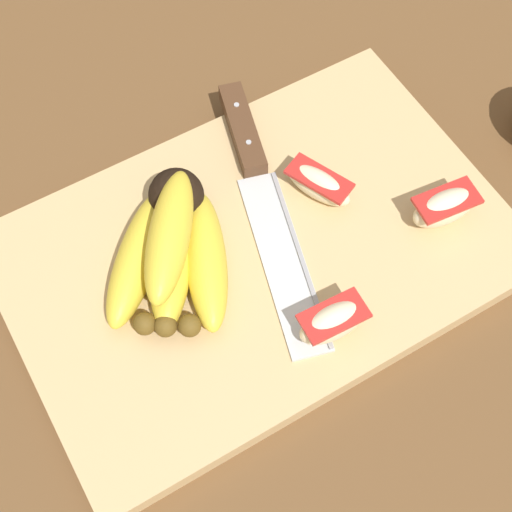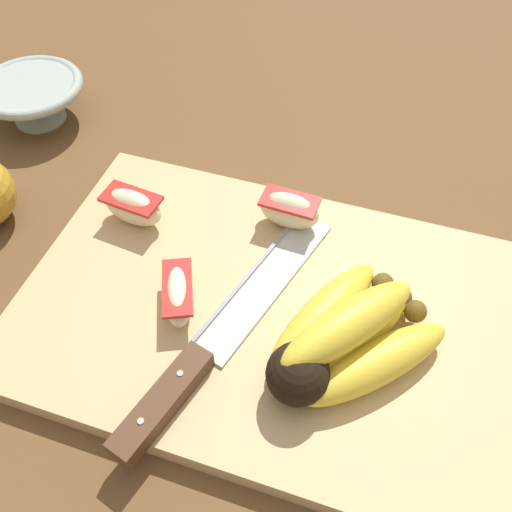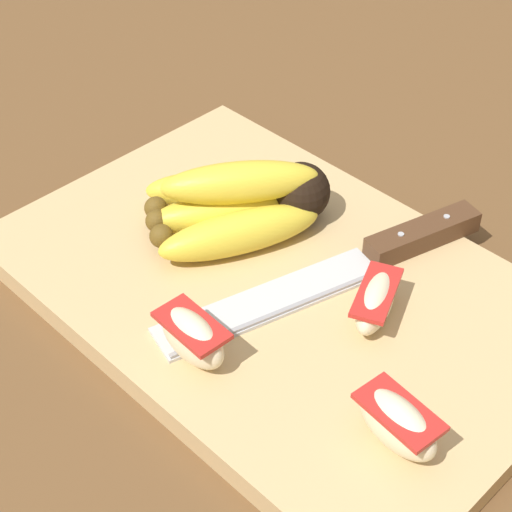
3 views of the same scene
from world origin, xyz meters
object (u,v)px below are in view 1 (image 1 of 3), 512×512
object	(u,v)px
banana_bunch	(172,246)
chefs_knife	(256,172)
apple_wedge_near	(319,184)
apple_wedge_middle	(445,207)
apple_wedge_far	(333,322)

from	to	relation	value
banana_bunch	chefs_knife	world-z (taller)	banana_bunch
chefs_knife	apple_wedge_near	world-z (taller)	apple_wedge_near
chefs_knife	apple_wedge_near	bearing A→B (deg)	130.73
apple_wedge_middle	banana_bunch	bearing A→B (deg)	-20.40
banana_bunch	apple_wedge_middle	world-z (taller)	banana_bunch
chefs_knife	apple_wedge_middle	xyz separation A→B (m)	(-0.12, 0.12, 0.01)
banana_bunch	apple_wedge_far	xyz separation A→B (m)	(-0.08, 0.12, -0.00)
apple_wedge_near	chefs_knife	bearing A→B (deg)	-49.27
apple_wedge_near	apple_wedge_far	xyz separation A→B (m)	(0.06, 0.12, 0.00)
chefs_knife	apple_wedge_far	xyz separation A→B (m)	(0.03, 0.16, 0.01)
chefs_knife	apple_wedge_far	bearing A→B (deg)	81.23
chefs_knife	apple_wedge_middle	distance (m)	0.17
banana_bunch	apple_wedge_middle	size ratio (longest dim) A/B	2.51
apple_wedge_near	apple_wedge_middle	xyz separation A→B (m)	(-0.08, 0.08, 0.00)
apple_wedge_middle	apple_wedge_far	xyz separation A→B (m)	(0.14, 0.04, 0.00)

